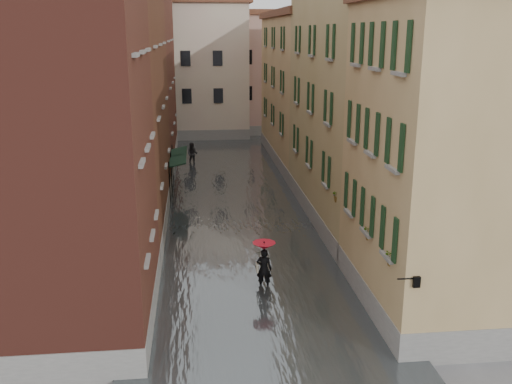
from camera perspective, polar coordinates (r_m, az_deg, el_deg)
ground at (r=24.04m, az=-0.06°, el=-9.94°), size 120.00×120.00×0.00m
floodwater at (r=36.12m, az=-2.25°, el=-0.86°), size 10.00×60.00×0.20m
building_left_near at (r=20.48m, az=-19.35°, el=3.81°), size 6.00×8.00×13.00m
building_left_mid at (r=31.18m, az=-14.90°, el=7.54°), size 6.00×14.00×12.50m
building_left_far at (r=45.91m, az=-12.25°, el=11.13°), size 6.00×16.00×14.00m
building_right_near at (r=22.14m, az=18.86°, el=2.71°), size 6.00×8.00×11.50m
building_right_mid at (r=32.16m, az=10.82°, el=8.48°), size 6.00×14.00×13.00m
building_right_far at (r=46.71m, az=5.44°, el=9.95°), size 6.00×16.00×11.50m
building_end_cream at (r=59.67m, az=-6.96°, el=11.88°), size 12.00×9.00×13.00m
building_end_pink at (r=62.25m, az=1.56°, el=11.68°), size 10.00×9.00×12.00m
awning_near at (r=36.61m, az=-7.87°, el=3.06°), size 1.09×3.18×2.80m
awning_far at (r=39.10m, az=-7.79°, el=3.86°), size 1.09×2.76×2.80m
wall_lantern at (r=18.45m, az=15.65°, el=-8.58°), size 0.71×0.22×0.35m
window_planters at (r=22.38m, az=10.83°, el=-2.53°), size 0.59×8.21×0.84m
pedestrian_main at (r=23.81m, az=0.80°, el=-6.91°), size 0.97×0.97×2.06m
pedestrian_far at (r=46.27m, az=-6.38°, el=3.80°), size 1.04×0.90×1.82m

